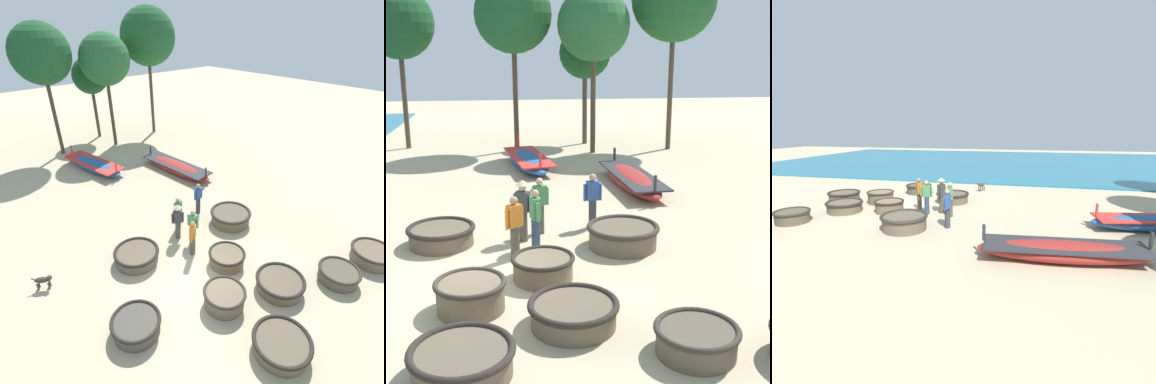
{
  "view_description": "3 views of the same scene",
  "coord_description": "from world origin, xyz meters",
  "views": [
    {
      "loc": [
        -5.28,
        -5.41,
        8.23
      ],
      "look_at": [
        2.81,
        3.61,
        1.18
      ],
      "focal_mm": 28.0,
      "sensor_mm": 36.0,
      "label": 1
    },
    {
      "loc": [
        0.94,
        -10.77,
        5.03
      ],
      "look_at": [
        2.63,
        3.23,
        1.12
      ],
      "focal_mm": 50.0,
      "sensor_mm": 36.0,
      "label": 2
    },
    {
      "loc": [
        14.0,
        6.68,
        3.93
      ],
      "look_at": [
        1.68,
        3.81,
        1.18
      ],
      "focal_mm": 28.0,
      "sensor_mm": 36.0,
      "label": 3
    }
  ],
  "objects": [
    {
      "name": "coracle_nearest",
      "position": [
        5.8,
        -3.53,
        0.31
      ],
      "size": [
        1.62,
        1.62,
        0.56
      ],
      "color": "brown",
      "rests_on": "ground"
    },
    {
      "name": "fisherman_with_hat",
      "position": [
        1.11,
        2.61,
        0.96
      ],
      "size": [
        0.48,
        0.36,
        1.67
      ],
      "color": "#4C473D",
      "rests_on": "ground"
    },
    {
      "name": "dog",
      "position": [
        -4.16,
        3.56,
        0.37
      ],
      "size": [
        0.6,
        0.45,
        0.55
      ],
      "color": "#3D3328",
      "rests_on": "ground"
    },
    {
      "name": "ground_plane",
      "position": [
        0.0,
        0.0,
        0.0
      ],
      "size": [
        80.0,
        80.0,
        0.0
      ],
      "primitive_type": "plane",
      "color": "#BCAD8C"
    },
    {
      "name": "tree_left_mid",
      "position": [
        8.53,
        14.76,
        7.07
      ],
      "size": [
        3.99,
        3.99,
        9.08
      ],
      "color": "#4C3D2D",
      "rests_on": "ground"
    },
    {
      "name": "fisherman_crouching",
      "position": [
        3.07,
        3.46,
        0.84
      ],
      "size": [
        0.53,
        0.25,
        1.57
      ],
      "color": "#383842",
      "rests_on": "ground"
    },
    {
      "name": "coracle_weathered",
      "position": [
        3.86,
        -3.11,
        0.28
      ],
      "size": [
        1.46,
        1.46,
        0.51
      ],
      "color": "brown",
      "rests_on": "ground"
    },
    {
      "name": "tree_tall_back",
      "position": [
        4.68,
        14.29,
        5.88
      ],
      "size": [
        3.32,
        3.32,
        7.56
      ],
      "color": "#4C3D2D",
      "rests_on": "ground"
    },
    {
      "name": "tree_right_mid",
      "position": [
        4.62,
        16.76,
        4.58
      ],
      "size": [
        2.6,
        2.6,
        5.91
      ],
      "color": "#4C3D2D",
      "rests_on": "ground"
    },
    {
      "name": "coracle_front_left",
      "position": [
        1.92,
        -1.95,
        0.27
      ],
      "size": [
        1.71,
        1.71,
        0.5
      ],
      "color": "brown",
      "rests_on": "ground"
    },
    {
      "name": "coracle_front_right",
      "position": [
        -2.69,
        -0.02,
        0.29
      ],
      "size": [
        1.53,
        1.53,
        0.53
      ],
      "color": "#4C473F",
      "rests_on": "ground"
    },
    {
      "name": "fisherman_standing_right",
      "position": [
        1.58,
        3.16,
        0.84
      ],
      "size": [
        0.5,
        0.33,
        1.57
      ],
      "color": "#4C473D",
      "rests_on": "ground"
    },
    {
      "name": "long_boat_white_hull",
      "position": [
        5.16,
        7.68,
        0.3
      ],
      "size": [
        1.72,
        5.3,
        1.01
      ],
      "color": "maroon",
      "rests_on": "ground"
    },
    {
      "name": "coracle_tilted",
      "position": [
        0.02,
        -3.28,
        0.28
      ],
      "size": [
        1.7,
        1.7,
        0.51
      ],
      "color": "brown",
      "rests_on": "ground"
    },
    {
      "name": "tree_leftmost",
      "position": [
        1.07,
        15.27,
        6.36
      ],
      "size": [
        3.59,
        3.59,
        8.17
      ],
      "color": "#4C3D2D",
      "rests_on": "ground"
    },
    {
      "name": "coracle_far_right",
      "position": [
        1.48,
        0.14,
        0.3
      ],
      "size": [
        1.42,
        1.42,
        0.56
      ],
      "color": "brown",
      "rests_on": "ground"
    },
    {
      "name": "coracle_upturned",
      "position": [
        -1.01,
        2.56,
        0.29
      ],
      "size": [
        1.76,
        1.76,
        0.52
      ],
      "color": "brown",
      "rests_on": "ground"
    },
    {
      "name": "fisherman_standing_left",
      "position": [
        1.41,
        1.99,
        0.84
      ],
      "size": [
        0.29,
        0.52,
        1.57
      ],
      "color": "#2D425B",
      "rests_on": "ground"
    },
    {
      "name": "long_boat_blue_hull",
      "position": [
        1.5,
        11.39,
        0.3
      ],
      "size": [
        2.14,
        5.04,
        1.03
      ],
      "color": "#285693",
      "rests_on": "ground"
    },
    {
      "name": "coracle_beside_post",
      "position": [
        -0.0,
        -1.11,
        0.34
      ],
      "size": [
        1.42,
        1.42,
        0.63
      ],
      "color": "brown",
      "rests_on": "ground"
    },
    {
      "name": "coracle_center",
      "position": [
        3.62,
        1.86,
        0.33
      ],
      "size": [
        1.86,
        1.86,
        0.61
      ],
      "color": "brown",
      "rests_on": "ground"
    },
    {
      "name": "fisherman_by_coracle",
      "position": [
        0.88,
        1.43,
        0.84
      ],
      "size": [
        0.44,
        0.38,
        1.57
      ],
      "color": "#4C473D",
      "rests_on": "ground"
    }
  ]
}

